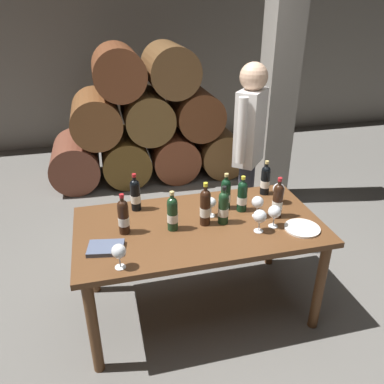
{
  "coord_description": "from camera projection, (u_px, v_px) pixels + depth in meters",
  "views": [
    {
      "loc": [
        -0.6,
        -2.2,
        2.16
      ],
      "look_at": [
        0.0,
        0.2,
        0.91
      ],
      "focal_mm": 35.88,
      "sensor_mm": 36.0,
      "label": 1
    }
  ],
  "objects": [
    {
      "name": "stone_pillar",
      "position": [
        278.0,
        89.0,
        4.09
      ],
      "size": [
        0.32,
        0.32,
        2.6
      ],
      "primitive_type": "cube",
      "color": "gray",
      "rests_on": "ground_plane"
    },
    {
      "name": "wine_bottle_1",
      "position": [
        242.0,
        196.0,
        2.78
      ],
      "size": [
        0.07,
        0.07,
        0.28
      ],
      "color": "black",
      "rests_on": "dining_table"
    },
    {
      "name": "wine_glass_2",
      "position": [
        211.0,
        203.0,
        2.72
      ],
      "size": [
        0.07,
        0.07,
        0.15
      ],
      "color": "white",
      "rests_on": "dining_table"
    },
    {
      "name": "tasting_notebook",
      "position": [
        106.0,
        248.0,
        2.38
      ],
      "size": [
        0.24,
        0.2,
        0.03
      ],
      "primitive_type": "cube",
      "rotation": [
        0.0,
        0.0,
        -0.18
      ],
      "color": "#4C5670",
      "rests_on": "dining_table"
    },
    {
      "name": "barrel_stack",
      "position": [
        147.0,
        123.0,
        4.93
      ],
      "size": [
        2.49,
        0.9,
        1.69
      ],
      "color": "brown",
      "rests_on": "ground_plane"
    },
    {
      "name": "wine_glass_0",
      "position": [
        258.0,
        203.0,
        2.71
      ],
      "size": [
        0.09,
        0.09,
        0.16
      ],
      "color": "white",
      "rests_on": "dining_table"
    },
    {
      "name": "wine_bottle_0",
      "position": [
        223.0,
        207.0,
        2.63
      ],
      "size": [
        0.07,
        0.07,
        0.28
      ],
      "color": "#19381E",
      "rests_on": "dining_table"
    },
    {
      "name": "wine_glass_3",
      "position": [
        279.0,
        189.0,
        2.89
      ],
      "size": [
        0.09,
        0.09,
        0.16
      ],
      "color": "white",
      "rests_on": "dining_table"
    },
    {
      "name": "wine_bottle_6",
      "position": [
        135.0,
        194.0,
        2.79
      ],
      "size": [
        0.07,
        0.07,
        0.29
      ],
      "color": "black",
      "rests_on": "dining_table"
    },
    {
      "name": "wine_bottle_4",
      "position": [
        123.0,
        216.0,
        2.51
      ],
      "size": [
        0.07,
        0.07,
        0.29
      ],
      "color": "black",
      "rests_on": "dining_table"
    },
    {
      "name": "wine_glass_5",
      "position": [
        119.0,
        252.0,
        2.18
      ],
      "size": [
        0.09,
        0.09,
        0.16
      ],
      "color": "white",
      "rests_on": "dining_table"
    },
    {
      "name": "serving_plate",
      "position": [
        302.0,
        228.0,
        2.6
      ],
      "size": [
        0.24,
        0.24,
        0.01
      ],
      "primitive_type": "cylinder",
      "color": "white",
      "rests_on": "dining_table"
    },
    {
      "name": "wine_bottle_8",
      "position": [
        226.0,
        193.0,
        2.81
      ],
      "size": [
        0.07,
        0.07,
        0.28
      ],
      "color": "black",
      "rests_on": "dining_table"
    },
    {
      "name": "cellar_back_wall",
      "position": [
        130.0,
        53.0,
        6.01
      ],
      "size": [
        10.0,
        0.24,
        2.8
      ],
      "primitive_type": "cube",
      "color": "gray",
      "rests_on": "ground_plane"
    },
    {
      "name": "ground_plane",
      "position": [
        198.0,
        306.0,
        3.01
      ],
      "size": [
        14.0,
        14.0,
        0.0
      ],
      "primitive_type": "plane",
      "color": "#66635E"
    },
    {
      "name": "wine_glass_1",
      "position": [
        275.0,
        212.0,
        2.58
      ],
      "size": [
        0.09,
        0.09,
        0.16
      ],
      "color": "white",
      "rests_on": "dining_table"
    },
    {
      "name": "wine_bottle_7",
      "position": [
        265.0,
        180.0,
        3.02
      ],
      "size": [
        0.07,
        0.07,
        0.28
      ],
      "color": "black",
      "rests_on": "dining_table"
    },
    {
      "name": "wine_glass_4",
      "position": [
        260.0,
        217.0,
        2.53
      ],
      "size": [
        0.09,
        0.09,
        0.16
      ],
      "color": "white",
      "rests_on": "dining_table"
    },
    {
      "name": "wine_bottle_3",
      "position": [
        278.0,
        200.0,
        2.7
      ],
      "size": [
        0.07,
        0.07,
        0.31
      ],
      "color": "black",
      "rests_on": "dining_table"
    },
    {
      "name": "wine_bottle_5",
      "position": [
        205.0,
        207.0,
        2.6
      ],
      "size": [
        0.07,
        0.07,
        0.32
      ],
      "color": "black",
      "rests_on": "dining_table"
    },
    {
      "name": "dining_table",
      "position": [
        199.0,
        235.0,
        2.71
      ],
      "size": [
        1.7,
        0.9,
        0.76
      ],
      "color": "brown",
      "rests_on": "ground_plane"
    },
    {
      "name": "wine_bottle_2",
      "position": [
        172.0,
        213.0,
        2.55
      ],
      "size": [
        0.07,
        0.07,
        0.29
      ],
      "color": "#19381E",
      "rests_on": "dining_table"
    },
    {
      "name": "sommelier_presenting",
      "position": [
        249.0,
        142.0,
        3.33
      ],
      "size": [
        0.35,
        0.39,
        1.72
      ],
      "color": "#383842",
      "rests_on": "ground_plane"
    }
  ]
}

